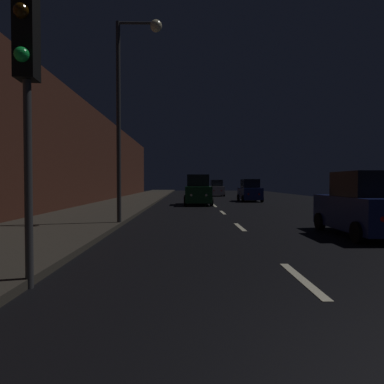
% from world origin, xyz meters
% --- Properties ---
extents(ground, '(25.54, 84.00, 0.02)m').
position_xyz_m(ground, '(0.00, 24.50, -0.01)').
color(ground, black).
extents(sidewalk_left, '(4.40, 84.00, 0.15)m').
position_xyz_m(sidewalk_left, '(-6.57, 24.50, 0.07)').
color(sidewalk_left, '#38332B').
rests_on(sidewalk_left, ground).
extents(building_facade_left, '(0.80, 63.00, 7.14)m').
position_xyz_m(building_facade_left, '(-9.17, 21.00, 3.57)').
color(building_facade_left, '#472319').
rests_on(building_facade_left, ground).
extents(lane_centerline, '(0.16, 37.12, 0.01)m').
position_xyz_m(lane_centerline, '(0.00, 18.57, 0.01)').
color(lane_centerline, beige).
rests_on(lane_centerline, ground).
extents(traffic_light_near_left, '(0.33, 0.47, 5.10)m').
position_xyz_m(traffic_light_near_left, '(-4.37, 2.57, 3.72)').
color(traffic_light_near_left, '#38383A').
rests_on(traffic_light_near_left, ground).
extents(streetlamp_overhead, '(1.70, 0.44, 7.62)m').
position_xyz_m(streetlamp_overhead, '(-4.03, 10.21, 5.01)').
color(streetlamp_overhead, '#2D2D30').
rests_on(streetlamp_overhead, ground).
extents(car_approaching_headlights, '(2.01, 4.36, 2.20)m').
position_xyz_m(car_approaching_headlights, '(-1.15, 22.50, 1.00)').
color(car_approaching_headlights, '#0F3819').
rests_on(car_approaching_headlights, ground).
extents(car_distant_taillights, '(1.77, 3.84, 1.93)m').
position_xyz_m(car_distant_taillights, '(1.59, 38.83, 0.88)').
color(car_distant_taillights, '#A5A8AD').
rests_on(car_distant_taillights, ground).
extents(car_parked_right_near, '(1.81, 3.91, 1.97)m').
position_xyz_m(car_parked_right_near, '(3.47, 7.79, 0.90)').
color(car_parked_right_near, '#141E51').
rests_on(car_parked_right_near, ground).
extents(car_parked_right_far, '(1.76, 3.80, 1.92)m').
position_xyz_m(car_parked_right_far, '(3.47, 27.03, 0.88)').
color(car_parked_right_far, '#141E51').
rests_on(car_parked_right_far, ground).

